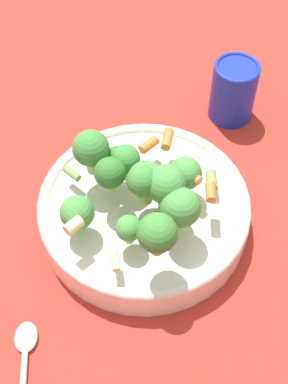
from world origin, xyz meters
name	(u,v)px	position (x,y,z in m)	size (l,w,h in m)	color
ground_plane	(144,221)	(0.00, 0.00, 0.00)	(3.00, 3.00, 0.00)	#B72D23
bowl	(144,210)	(0.00, 0.00, 0.03)	(0.26, 0.26, 0.05)	silver
pasta_salad	(141,186)	(0.01, 0.02, 0.10)	(0.20, 0.19, 0.09)	#8CB766
cup	(233,90)	(-0.17, -0.16, 0.05)	(0.07, 0.07, 0.09)	#192DAD
spoon	(23,375)	(0.17, 0.17, 0.00)	(0.05, 0.19, 0.01)	silver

